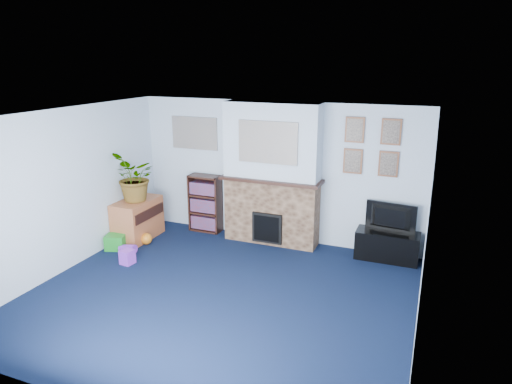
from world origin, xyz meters
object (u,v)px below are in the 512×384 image
at_px(television, 390,218).
at_px(bookshelf, 206,204).
at_px(tv_stand, 387,246).
at_px(sideboard, 138,219).

bearing_deg(television, bookshelf, 6.29).
relative_size(tv_stand, sideboard, 1.07).
bearing_deg(sideboard, bookshelf, 40.13).
bearing_deg(television, tv_stand, 97.28).
distance_m(tv_stand, sideboard, 4.25).
height_order(tv_stand, television, television).
xyz_separation_m(tv_stand, sideboard, (-4.19, -0.71, 0.12)).
bearing_deg(television, sideboard, 17.19).
distance_m(tv_stand, bookshelf, 3.27).
xyz_separation_m(television, bookshelf, (-3.25, 0.06, -0.18)).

